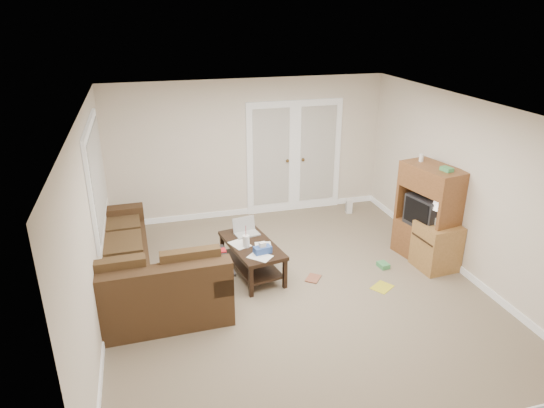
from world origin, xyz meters
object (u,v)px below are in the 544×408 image
object	(u,v)px
coffee_table	(252,257)
tv_armoire	(428,213)
side_cabinet	(437,242)
sectional_sofa	(130,271)

from	to	relation	value
coffee_table	tv_armoire	bearing A→B (deg)	-15.63
side_cabinet	coffee_table	bearing A→B (deg)	163.58
sectional_sofa	side_cabinet	xyz separation A→B (m)	(4.36, -0.46, 0.07)
tv_armoire	side_cabinet	world-z (taller)	tv_armoire
coffee_table	side_cabinet	bearing A→B (deg)	-22.08
coffee_table	tv_armoire	size ratio (longest dim) A/B	0.80
tv_armoire	side_cabinet	xyz separation A→B (m)	(0.00, -0.31, -0.34)
coffee_table	tv_armoire	xyz separation A→B (m)	(2.67, -0.25, 0.48)
coffee_table	side_cabinet	xyz separation A→B (m)	(2.67, -0.55, 0.15)
tv_armoire	sectional_sofa	bearing A→B (deg)	166.52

